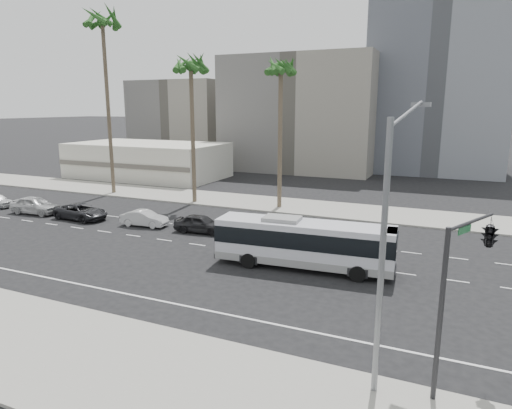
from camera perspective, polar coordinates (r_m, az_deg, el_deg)
The scene contains 18 objects.
ground at distance 31.91m, azimuth 1.89°, elevation -6.41°, with size 700.00×700.00×0.00m, color black.
sidewalk_north at distance 46.12m, azimuth 9.11°, elevation -0.58°, with size 120.00×7.00×0.15m, color gray.
sidewalk_south at distance 19.68m, azimuth -16.30°, elevation -19.32°, with size 120.00×7.00×0.15m, color gray.
commercial_low at distance 68.42m, azimuth -13.51°, elevation 5.47°, with size 22.00×12.16×5.00m.
midrise_beige_west at distance 76.68m, azimuth 6.28°, elevation 11.30°, with size 24.00×18.00×18.00m, color slate.
midrise_gray_center at distance 80.18m, azimuth 22.11°, elevation 13.40°, with size 20.00×20.00×26.00m, color slate.
midrise_beige_far at distance 92.33m, azimuth -8.58°, elevation 10.47°, with size 18.00×16.00×15.00m, color slate.
civic_tower at distance 279.84m, azimuth 22.01°, elevation 17.31°, with size 42.00×42.00×129.00m.
city_bus at distance 29.12m, azimuth 6.04°, elevation -4.77°, with size 11.55×3.37×3.27m.
car_a at distance 37.61m, azimuth -7.03°, elevation -2.39°, with size 4.41×1.77×1.50m, color black.
car_b at distance 40.47m, azimuth -13.91°, elevation -1.71°, with size 4.16×1.45×1.37m, color #BEBEBE.
car_c at distance 44.66m, azimuth -21.25°, elevation -0.84°, with size 5.22×2.41×1.45m, color black.
car_d at distance 48.78m, azimuth -26.14°, elevation -0.06°, with size 5.00×2.01×1.70m, color #B9B9B9.
streetlight_corner at distance 16.35m, azimuth 16.31°, elevation -3.63°, with size 1.10×4.90×10.40m.
traffic_signal at distance 18.87m, azimuth 26.95°, elevation -4.11°, with size 2.99×4.08×6.40m.
palm_near at distance 45.38m, azimuth 3.15°, elevation 16.55°, with size 4.45×4.45×15.02m.
palm_mid at distance 48.46m, azimuth -8.24°, elevation 16.60°, with size 5.02×5.02×15.52m.
palm_far at distance 56.53m, azimuth -18.83°, elevation 20.67°, with size 6.12×6.12×20.99m.
Camera 1 is at (11.24, -28.06, 10.23)m, focal length 31.65 mm.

